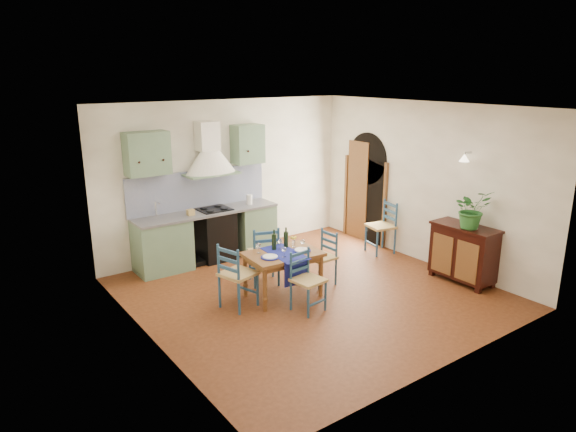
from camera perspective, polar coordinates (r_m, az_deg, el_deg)
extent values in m
plane|color=#46210F|center=(7.96, 2.50, -8.54)|extent=(5.00, 5.00, 0.00)
cube|color=white|center=(9.52, -6.80, 4.32)|extent=(5.00, 0.04, 2.80)
cube|color=slate|center=(8.90, -13.78, -3.26)|extent=(0.90, 0.60, 0.88)
cube|color=slate|center=(9.67, -3.91, -1.30)|extent=(0.70, 0.60, 0.88)
cube|color=black|center=(9.29, -8.09, -2.14)|extent=(0.60, 0.58, 0.88)
cube|color=slate|center=(9.10, -9.03, 0.45)|extent=(2.60, 0.64, 0.04)
cube|color=silver|center=(8.76, -13.97, -0.45)|extent=(0.45, 0.40, 0.03)
cylinder|color=silver|center=(8.89, -14.48, 0.77)|extent=(0.02, 0.02, 0.26)
cube|color=black|center=(9.16, -8.20, 0.75)|extent=(0.55, 0.48, 0.02)
cube|color=black|center=(9.40, -8.95, -4.54)|extent=(2.60, 0.50, 0.08)
cube|color=#091857|center=(9.25, -9.91, 2.97)|extent=(2.65, 0.05, 0.68)
cube|color=slate|center=(8.62, -15.41, 6.71)|extent=(0.70, 0.34, 0.70)
cube|color=slate|center=(9.44, -4.51, 7.98)|extent=(0.55, 0.34, 0.70)
cone|color=silver|center=(9.03, -8.59, 5.89)|extent=(0.96, 0.96, 0.40)
cube|color=silver|center=(9.05, -8.97, 8.77)|extent=(0.36, 0.30, 0.50)
cube|color=white|center=(9.22, 14.91, 3.51)|extent=(0.04, 5.00, 2.80)
cube|color=black|center=(10.25, 8.61, 1.78)|extent=(0.03, 1.00, 1.65)
cylinder|color=black|center=(10.08, 8.80, 6.33)|extent=(0.03, 1.00, 1.00)
cube|color=brown|center=(9.87, 10.69, 1.13)|extent=(0.06, 0.06, 1.65)
cube|color=brown|center=(10.61, 6.48, 2.34)|extent=(0.06, 0.06, 1.65)
cube|color=brown|center=(10.36, 7.74, 2.84)|extent=(0.04, 0.55, 1.96)
cylinder|color=silver|center=(8.55, 19.44, 6.65)|extent=(0.15, 0.04, 0.04)
cone|color=#FFEDC6|center=(8.48, 19.01, 6.14)|extent=(0.16, 0.16, 0.12)
cube|color=white|center=(6.30, -15.49, -2.12)|extent=(0.04, 5.00, 2.80)
cube|color=white|center=(7.27, 2.76, 12.06)|extent=(5.00, 5.00, 0.01)
cube|color=brown|center=(7.60, -0.55, -4.30)|extent=(1.14, 0.80, 0.05)
cube|color=brown|center=(7.62, -0.55, -4.76)|extent=(1.02, 0.68, 0.08)
cylinder|color=brown|center=(7.27, -2.58, -8.23)|extent=(0.06, 0.06, 0.64)
cylinder|color=brown|center=(7.75, -4.77, -6.68)|extent=(0.06, 0.06, 0.64)
cylinder|color=brown|center=(7.74, 3.68, -6.69)|extent=(0.06, 0.06, 0.64)
cylinder|color=brown|center=(8.20, 1.24, -5.34)|extent=(0.06, 0.06, 0.64)
cube|color=navy|center=(7.55, -0.38, -4.19)|extent=(0.46, 0.84, 0.01)
cube|color=navy|center=(7.36, 0.97, -6.28)|extent=(0.41, 0.04, 0.38)
cylinder|color=navy|center=(7.38, -2.00, -4.60)|extent=(0.27, 0.27, 0.01)
cylinder|color=white|center=(7.38, -2.00, -4.52)|extent=(0.22, 0.22, 0.01)
cylinder|color=navy|center=(7.65, 1.54, -3.85)|extent=(0.27, 0.27, 0.01)
cylinder|color=white|center=(7.65, 1.54, -3.78)|extent=(0.22, 0.22, 0.01)
cylinder|color=black|center=(7.67, -1.55, -2.67)|extent=(0.07, 0.07, 0.32)
cylinder|color=black|center=(7.77, -0.23, -2.41)|extent=(0.07, 0.07, 0.32)
cylinder|color=white|center=(7.82, 0.63, -3.06)|extent=(0.05, 0.05, 0.10)
sphere|color=yellow|center=(7.79, 0.63, -2.44)|extent=(0.10, 0.10, 0.10)
cylinder|color=navy|center=(7.11, 2.27, -9.66)|extent=(0.03, 0.03, 0.44)
cylinder|color=navy|center=(7.25, 0.32, -7.31)|extent=(0.03, 0.03, 0.86)
cylinder|color=navy|center=(7.34, 4.18, -8.85)|extent=(0.03, 0.03, 0.44)
cylinder|color=navy|center=(7.47, 2.25, -6.59)|extent=(0.03, 0.03, 0.86)
cube|color=tan|center=(7.24, 2.27, -7.15)|extent=(0.45, 0.45, 0.04)
cube|color=navy|center=(7.31, 1.31, -5.90)|extent=(0.36, 0.07, 0.04)
cube|color=navy|center=(7.26, 1.32, -5.06)|extent=(0.36, 0.07, 0.04)
cube|color=navy|center=(7.22, 1.32, -4.20)|extent=(0.36, 0.07, 0.04)
cube|color=navy|center=(7.25, 3.24, -9.59)|extent=(0.35, 0.07, 0.02)
cylinder|color=navy|center=(8.45, -1.69, -5.23)|extent=(0.04, 0.04, 0.49)
cylinder|color=navy|center=(8.02, -1.05, -4.61)|extent=(0.04, 0.04, 0.96)
cylinder|color=navy|center=(8.38, -4.25, -5.46)|extent=(0.04, 0.04, 0.49)
cylinder|color=navy|center=(7.94, -3.73, -4.86)|extent=(0.04, 0.04, 0.96)
cube|color=tan|center=(8.15, -2.69, -4.11)|extent=(0.57, 0.57, 0.04)
cube|color=navy|center=(7.93, -2.39, -3.66)|extent=(0.39, 0.17, 0.05)
cube|color=navy|center=(7.89, -2.40, -2.78)|extent=(0.39, 0.17, 0.05)
cube|color=navy|center=(7.85, -2.41, -1.90)|extent=(0.39, 0.17, 0.05)
cube|color=navy|center=(8.43, -2.96, -5.68)|extent=(0.37, 0.16, 0.03)
cylinder|color=navy|center=(7.47, -3.40, -8.17)|extent=(0.04, 0.04, 0.49)
cylinder|color=navy|center=(7.12, -5.50, -7.41)|extent=(0.04, 0.04, 0.96)
cylinder|color=navy|center=(7.71, -5.55, -7.43)|extent=(0.04, 0.04, 0.49)
cylinder|color=navy|center=(7.37, -7.68, -6.65)|extent=(0.04, 0.04, 0.96)
cube|color=tan|center=(7.36, -5.56, -6.39)|extent=(0.55, 0.55, 0.04)
cube|color=navy|center=(7.18, -6.65, -5.85)|extent=(0.14, 0.40, 0.05)
cube|color=navy|center=(7.14, -6.68, -4.89)|extent=(0.14, 0.40, 0.05)
cube|color=navy|center=(7.09, -6.71, -3.92)|extent=(0.14, 0.40, 0.05)
cube|color=navy|center=(7.61, -4.49, -8.17)|extent=(0.14, 0.38, 0.03)
cylinder|color=navy|center=(8.22, 1.91, -6.04)|extent=(0.03, 0.03, 0.44)
cylinder|color=navy|center=(8.35, 3.75, -4.15)|extent=(0.03, 0.03, 0.86)
cylinder|color=navy|center=(7.97, 3.50, -6.77)|extent=(0.03, 0.03, 0.44)
cylinder|color=navy|center=(8.11, 5.37, -4.80)|extent=(0.03, 0.03, 0.86)
cube|color=tan|center=(8.12, 3.65, -4.57)|extent=(0.42, 0.42, 0.04)
cube|color=navy|center=(8.18, 4.57, -3.52)|extent=(0.04, 0.37, 0.04)
cube|color=navy|center=(8.15, 4.59, -2.76)|extent=(0.04, 0.37, 0.04)
cube|color=navy|center=(8.11, 4.61, -1.99)|extent=(0.04, 0.37, 0.04)
cube|color=navy|center=(8.11, 2.69, -6.71)|extent=(0.04, 0.35, 0.02)
cylinder|color=navy|center=(9.78, 8.62, -2.42)|extent=(0.04, 0.04, 0.49)
cylinder|color=navy|center=(9.92, 10.57, -0.83)|extent=(0.04, 0.04, 0.97)
cylinder|color=navy|center=(9.48, 9.87, -3.08)|extent=(0.04, 0.04, 0.49)
cylinder|color=navy|center=(9.62, 11.86, -1.43)|extent=(0.04, 0.04, 0.97)
cube|color=tan|center=(9.66, 10.27, -1.11)|extent=(0.54, 0.54, 0.04)
cube|color=navy|center=(9.73, 11.25, -0.21)|extent=(0.11, 0.41, 0.05)
cube|color=navy|center=(9.69, 11.29, 0.52)|extent=(0.11, 0.41, 0.05)
cube|color=navy|center=(9.66, 11.34, 1.26)|extent=(0.11, 0.41, 0.05)
cube|color=navy|center=(9.65, 9.22, -3.05)|extent=(0.11, 0.39, 0.03)
cube|color=black|center=(8.66, 18.91, -3.86)|extent=(0.45, 1.00, 0.82)
cube|color=black|center=(8.53, 19.17, -1.17)|extent=(0.50, 1.05, 0.04)
cube|color=brown|center=(8.37, 19.25, -4.85)|extent=(0.02, 0.38, 0.63)
cube|color=brown|center=(8.62, 16.76, -4.04)|extent=(0.02, 0.38, 0.63)
cube|color=black|center=(8.46, 20.38, -7.75)|extent=(0.08, 0.08, 0.08)
cube|color=black|center=(8.92, 15.70, -6.09)|extent=(0.08, 0.08, 0.08)
cube|color=black|center=(8.73, 21.68, -7.13)|extent=(0.08, 0.08, 0.08)
cube|color=black|center=(9.19, 17.08, -5.57)|extent=(0.08, 0.08, 0.08)
imported|color=#276629|center=(8.35, 19.74, 0.72)|extent=(0.67, 0.63, 0.61)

